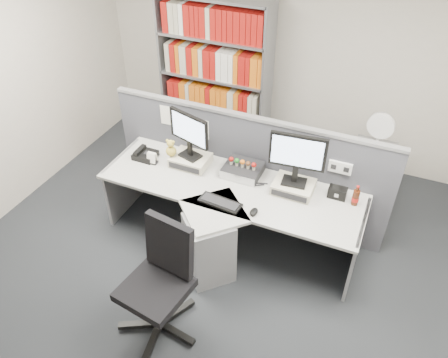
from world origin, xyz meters
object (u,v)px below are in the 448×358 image
at_px(desk, 222,220).
at_px(monitor_right, 297,155).
at_px(desktop_pc, 243,170).
at_px(office_chair, 161,278).
at_px(desk_calendar, 152,159).
at_px(speaker, 337,193).
at_px(monitor_left, 189,132).
at_px(mouse, 254,212).
at_px(desk_phone, 145,155).
at_px(desk_fan, 380,128).
at_px(shelving_unit, 215,79).
at_px(cola_bottle, 356,198).
at_px(filing_cabinet, 368,178).
at_px(keyboard, 220,203).

relative_size(desk, monitor_right, 4.93).
xyz_separation_m(desktop_pc, office_chair, (-0.17, -1.39, -0.20)).
xyz_separation_m(desk_calendar, speaker, (1.88, 0.21, 0.00)).
xyz_separation_m(monitor_left, mouse, (0.87, -0.45, -0.37)).
bearing_deg(desk_phone, desk, -16.37).
height_order(desktop_pc, desk_fan, desk_fan).
distance_m(speaker, office_chair, 1.80).
distance_m(monitor_right, shelving_unit, 2.09).
height_order(monitor_right, shelving_unit, shelving_unit).
height_order(desk_phone, shelving_unit, shelving_unit).
relative_size(cola_bottle, office_chair, 0.20).
height_order(monitor_left, monitor_right, monitor_right).
height_order(monitor_right, mouse, monitor_right).
bearing_deg(desk_calendar, filing_cabinet, 28.84).
distance_m(desktop_pc, keyboard, 0.51).
bearing_deg(desk_calendar, shelving_unit, 90.18).
distance_m(keyboard, desk_calendar, 0.96).
bearing_deg(office_chair, monitor_left, 106.36).
bearing_deg(speaker, mouse, -140.60).
relative_size(monitor_right, keyboard, 1.27).
xyz_separation_m(monitor_left, monitor_right, (1.10, 0.00, 0.02)).
relative_size(shelving_unit, desk_fan, 4.16).
bearing_deg(office_chair, filing_cabinet, 60.46).
relative_size(monitor_right, desktop_pc, 1.43).
xyz_separation_m(filing_cabinet, desk_fan, (0.00, -0.00, 0.65)).
height_order(monitor_right, cola_bottle, monitor_right).
relative_size(speaker, office_chair, 0.16).
bearing_deg(desk_phone, monitor_left, 9.55).
relative_size(mouse, desk_calendar, 0.88).
bearing_deg(shelving_unit, cola_bottle, -34.74).
distance_m(monitor_right, speaker, 0.55).
xyz_separation_m(desk_fan, office_chair, (-1.33, -2.34, -0.43)).
bearing_deg(monitor_left, speaker, 2.79).
bearing_deg(desk, desk_calendar, 164.63).
bearing_deg(office_chair, desk_fan, 60.45).
relative_size(speaker, shelving_unit, 0.09).
bearing_deg(filing_cabinet, mouse, -120.16).
bearing_deg(mouse, cola_bottle, 31.27).
bearing_deg(filing_cabinet, desktop_pc, -140.57).
height_order(desk, desk_calendar, desk_calendar).
bearing_deg(desk, keyboard, -78.55).
distance_m(monitor_left, shelving_unit, 1.52).
bearing_deg(keyboard, desk_calendar, 161.08).
distance_m(desk_phone, speaker, 2.01).
xyz_separation_m(desk, desk_fan, (1.20, 1.40, 0.55)).
distance_m(desktop_pc, office_chair, 1.41).
relative_size(desk, office_chair, 2.46).
relative_size(desk_calendar, office_chair, 0.12).
relative_size(monitor_left, shelving_unit, 0.25).
height_order(desk_calendar, desk_fan, desk_fan).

